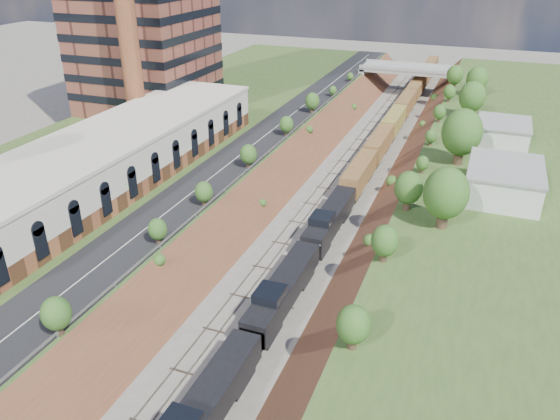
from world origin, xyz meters
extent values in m
cube|color=#385322|center=(-33.00, 60.00, 2.50)|extent=(44.00, 180.00, 5.00)
cube|color=brown|center=(-11.00, 60.00, 0.00)|extent=(10.00, 180.00, 10.00)
cube|color=brown|center=(11.00, 60.00, 0.00)|extent=(10.00, 180.00, 10.00)
cube|color=gray|center=(-2.60, 60.00, 0.09)|extent=(1.58, 180.00, 0.18)
cube|color=gray|center=(2.60, 60.00, 0.09)|extent=(1.58, 180.00, 0.18)
cube|color=black|center=(-15.50, 60.00, 5.05)|extent=(8.00, 180.00, 0.10)
cube|color=#99999E|center=(-11.40, 60.00, 5.55)|extent=(0.06, 171.00, 0.30)
cube|color=brown|center=(-28.00, 38.00, 6.10)|extent=(14.00, 62.00, 2.20)
cube|color=beige|center=(-28.00, 38.00, 9.35)|extent=(14.00, 62.00, 4.30)
cube|color=beige|center=(-28.00, 38.00, 11.75)|extent=(14.30, 62.30, 0.50)
cylinder|color=brown|center=(-36.00, 56.00, 25.00)|extent=(3.20, 3.20, 40.00)
cube|color=gray|center=(-11.50, 122.00, 3.10)|extent=(1.50, 8.00, 6.20)
cube|color=gray|center=(11.50, 122.00, 3.10)|extent=(1.50, 8.00, 6.20)
cube|color=gray|center=(0.00, 122.00, 6.20)|extent=(24.00, 8.00, 1.00)
cube|color=gray|center=(0.00, 118.00, 7.00)|extent=(24.00, 0.30, 0.80)
cube|color=gray|center=(0.00, 126.00, 7.00)|extent=(24.00, 0.30, 0.80)
cube|color=silver|center=(23.50, 52.00, 7.00)|extent=(9.00, 12.00, 4.00)
cube|color=silver|center=(23.00, 74.00, 6.80)|extent=(8.00, 10.00, 3.60)
cylinder|color=#473323|center=(17.00, 40.00, 6.31)|extent=(1.30, 1.30, 2.62)
ellipsoid|color=#2E561E|center=(17.00, 40.00, 9.46)|extent=(5.25, 5.25, 6.30)
cylinder|color=#473323|center=(-11.80, 20.00, 5.61)|extent=(0.66, 0.66, 1.22)
ellipsoid|color=#2E561E|center=(-11.80, 20.00, 7.08)|extent=(2.45, 2.45, 2.94)
cube|color=black|center=(2.60, 7.36, 2.19)|extent=(2.78, 16.66, 2.59)
cube|color=black|center=(2.60, 25.02, 2.19)|extent=(2.78, 16.66, 2.59)
cube|color=black|center=(2.60, 42.68, 2.19)|extent=(2.78, 16.66, 2.59)
cube|color=brown|center=(2.60, 104.10, 2.57)|extent=(2.78, 104.19, 3.33)
camera|label=1|loc=(19.70, -20.32, 35.53)|focal=35.00mm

